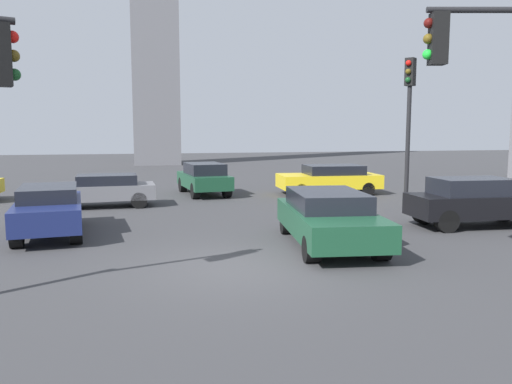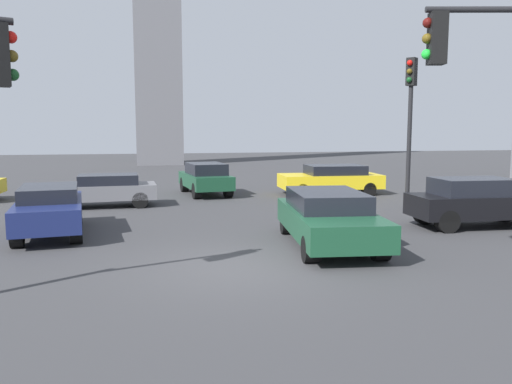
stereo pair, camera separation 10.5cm
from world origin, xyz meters
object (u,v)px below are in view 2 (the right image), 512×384
at_px(car_2, 105,189).
at_px(car_5, 50,208).
at_px(traffic_light_2, 511,80).
at_px(car_3, 477,201).
at_px(car_6, 205,178).
at_px(traffic_light_0, 410,105).
at_px(car_0, 328,217).
at_px(car_1, 331,179).

xyz_separation_m(car_2, car_5, (-1.15, -5.14, 0.07)).
xyz_separation_m(traffic_light_2, car_5, (-9.79, 6.28, -3.18)).
xyz_separation_m(car_3, car_6, (-7.16, 9.62, -0.02)).
bearing_deg(car_2, traffic_light_0, 161.87).
height_order(traffic_light_2, car_0, traffic_light_2).
xyz_separation_m(car_0, car_3, (5.32, 1.41, 0.05)).
xyz_separation_m(car_0, car_2, (-6.09, 8.15, -0.06)).
distance_m(traffic_light_2, car_2, 14.68).
distance_m(traffic_light_2, car_6, 15.28).
bearing_deg(car_6, traffic_light_0, -137.49).
relative_size(car_2, car_6, 0.96).
bearing_deg(car_1, traffic_light_0, 105.85).
distance_m(car_0, car_5, 7.84).
xyz_separation_m(car_2, car_6, (4.25, 2.87, 0.10)).
height_order(car_0, car_5, car_0).
height_order(car_1, car_5, car_5).
relative_size(traffic_light_0, car_6, 1.33).
distance_m(car_1, car_2, 10.13).
relative_size(car_1, car_5, 1.06).
relative_size(traffic_light_0, car_1, 1.19).
height_order(traffic_light_2, car_3, traffic_light_2).
height_order(traffic_light_0, car_1, traffic_light_0).
height_order(car_2, car_6, car_6).
bearing_deg(car_3, traffic_light_2, -117.02).
relative_size(car_0, car_5, 1.11).
distance_m(car_3, car_5, 12.66).
height_order(traffic_light_2, car_2, traffic_light_2).
xyz_separation_m(traffic_light_0, car_1, (-1.14, 4.93, -3.13)).
xyz_separation_m(traffic_light_0, car_2, (-11.10, 3.09, -3.18)).
distance_m(traffic_light_0, car_3, 4.78).
xyz_separation_m(traffic_light_0, car_0, (-5.01, -5.07, -3.11)).
bearing_deg(traffic_light_0, car_3, 56.10).
bearing_deg(car_2, car_0, 124.14).
bearing_deg(traffic_light_0, car_5, -29.19).
height_order(traffic_light_0, car_3, traffic_light_0).
relative_size(car_5, car_6, 1.06).
xyz_separation_m(car_0, car_6, (-1.84, 11.02, 0.04)).
bearing_deg(traffic_light_0, car_1, -115.73).
bearing_deg(car_5, traffic_light_0, 93.18).
distance_m(car_0, car_2, 10.17).
height_order(car_0, car_1, car_0).
distance_m(traffic_light_0, car_5, 12.80).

